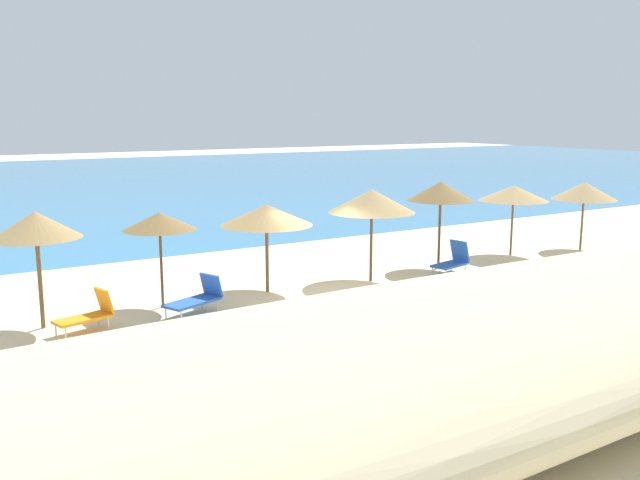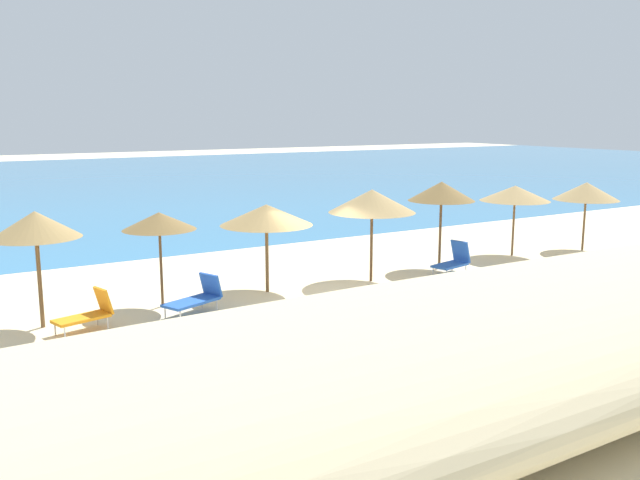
{
  "view_description": "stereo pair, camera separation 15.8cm",
  "coord_description": "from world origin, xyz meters",
  "px_view_note": "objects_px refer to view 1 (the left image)",
  "views": [
    {
      "loc": [
        -9.81,
        -15.45,
        5.03
      ],
      "look_at": [
        0.36,
        1.14,
        1.46
      ],
      "focal_mm": 38.19,
      "sensor_mm": 36.0,
      "label": 1
    },
    {
      "loc": [
        -9.67,
        -15.53,
        5.03
      ],
      "look_at": [
        0.36,
        1.14,
        1.46
      ],
      "focal_mm": 38.19,
      "sensor_mm": 36.0,
      "label": 2
    }
  ],
  "objects_px": {
    "beach_ball": "(452,289)",
    "beach_umbrella_2": "(159,221)",
    "beach_umbrella_5": "(441,191)",
    "beach_umbrella_4": "(372,201)",
    "beach_umbrella_3": "(266,215)",
    "beach_umbrella_7": "(584,191)",
    "beach_umbrella_1": "(36,225)",
    "lounge_chair_0": "(453,260)",
    "lounge_chair_2": "(197,298)",
    "lounge_chair_1": "(89,314)",
    "beach_umbrella_6": "(514,193)"
  },
  "relations": [
    {
      "from": "beach_umbrella_4",
      "to": "beach_umbrella_7",
      "type": "distance_m",
      "value": 9.7
    },
    {
      "from": "beach_umbrella_2",
      "to": "beach_umbrella_6",
      "type": "relative_size",
      "value": 1.0
    },
    {
      "from": "lounge_chair_0",
      "to": "lounge_chair_1",
      "type": "distance_m",
      "value": 11.47
    },
    {
      "from": "lounge_chair_2",
      "to": "lounge_chair_1",
      "type": "bearing_deg",
      "value": 68.99
    },
    {
      "from": "beach_umbrella_3",
      "to": "beach_umbrella_5",
      "type": "distance_m",
      "value": 6.33
    },
    {
      "from": "beach_umbrella_1",
      "to": "beach_umbrella_6",
      "type": "relative_size",
      "value": 1.11
    },
    {
      "from": "lounge_chair_2",
      "to": "beach_ball",
      "type": "height_order",
      "value": "lounge_chair_2"
    },
    {
      "from": "beach_ball",
      "to": "beach_umbrella_2",
      "type": "bearing_deg",
      "value": 158.55
    },
    {
      "from": "lounge_chair_1",
      "to": "beach_ball",
      "type": "height_order",
      "value": "lounge_chair_1"
    },
    {
      "from": "beach_umbrella_6",
      "to": "lounge_chair_1",
      "type": "distance_m",
      "value": 15.4
    },
    {
      "from": "beach_umbrella_7",
      "to": "lounge_chair_0",
      "type": "height_order",
      "value": "beach_umbrella_7"
    },
    {
      "from": "lounge_chair_1",
      "to": "lounge_chair_2",
      "type": "relative_size",
      "value": 0.86
    },
    {
      "from": "beach_umbrella_3",
      "to": "lounge_chair_1",
      "type": "height_order",
      "value": "beach_umbrella_3"
    },
    {
      "from": "beach_umbrella_3",
      "to": "lounge_chair_0",
      "type": "xyz_separation_m",
      "value": [
        6.2,
        -1.0,
        -1.83
      ]
    },
    {
      "from": "beach_umbrella_2",
      "to": "beach_ball",
      "type": "distance_m",
      "value": 8.39
    },
    {
      "from": "beach_umbrella_7",
      "to": "lounge_chair_1",
      "type": "height_order",
      "value": "beach_umbrella_7"
    },
    {
      "from": "beach_umbrella_1",
      "to": "lounge_chair_1",
      "type": "xyz_separation_m",
      "value": [
        0.89,
        -0.85,
        -2.07
      ]
    },
    {
      "from": "lounge_chair_0",
      "to": "lounge_chair_2",
      "type": "relative_size",
      "value": 0.86
    },
    {
      "from": "beach_umbrella_3",
      "to": "beach_umbrella_6",
      "type": "bearing_deg",
      "value": 0.29
    },
    {
      "from": "beach_umbrella_1",
      "to": "beach_umbrella_6",
      "type": "distance_m",
      "value": 16.15
    },
    {
      "from": "beach_umbrella_6",
      "to": "beach_umbrella_7",
      "type": "relative_size",
      "value": 0.99
    },
    {
      "from": "beach_ball",
      "to": "beach_umbrella_3",
      "type": "bearing_deg",
      "value": 146.91
    },
    {
      "from": "beach_umbrella_6",
      "to": "lounge_chair_1",
      "type": "xyz_separation_m",
      "value": [
        -15.25,
        -1.11,
        -1.84
      ]
    },
    {
      "from": "beach_umbrella_7",
      "to": "beach_umbrella_4",
      "type": "bearing_deg",
      "value": 179.16
    },
    {
      "from": "beach_umbrella_2",
      "to": "lounge_chair_2",
      "type": "relative_size",
      "value": 1.52
    },
    {
      "from": "beach_umbrella_4",
      "to": "beach_ball",
      "type": "distance_m",
      "value": 3.55
    },
    {
      "from": "beach_umbrella_1",
      "to": "lounge_chair_0",
      "type": "bearing_deg",
      "value": -3.63
    },
    {
      "from": "beach_umbrella_1",
      "to": "beach_umbrella_4",
      "type": "bearing_deg",
      "value": -1.59
    },
    {
      "from": "beach_umbrella_1",
      "to": "beach_umbrella_6",
      "type": "xyz_separation_m",
      "value": [
        16.14,
        0.27,
        -0.23
      ]
    },
    {
      "from": "lounge_chair_1",
      "to": "beach_umbrella_6",
      "type": "bearing_deg",
      "value": -101.08
    },
    {
      "from": "beach_umbrella_7",
      "to": "lounge_chair_2",
      "type": "distance_m",
      "value": 15.68
    },
    {
      "from": "beach_umbrella_2",
      "to": "beach_umbrella_6",
      "type": "bearing_deg",
      "value": -0.07
    },
    {
      "from": "lounge_chair_2",
      "to": "lounge_chair_0",
      "type": "bearing_deg",
      "value": -111.61
    },
    {
      "from": "beach_umbrella_5",
      "to": "beach_umbrella_2",
      "type": "bearing_deg",
      "value": 178.47
    },
    {
      "from": "beach_umbrella_1",
      "to": "beach_umbrella_5",
      "type": "relative_size",
      "value": 0.98
    },
    {
      "from": "beach_umbrella_2",
      "to": "lounge_chair_2",
      "type": "bearing_deg",
      "value": -63.39
    },
    {
      "from": "beach_umbrella_4",
      "to": "lounge_chair_1",
      "type": "distance_m",
      "value": 8.85
    },
    {
      "from": "beach_ball",
      "to": "beach_umbrella_4",
      "type": "bearing_deg",
      "value": 114.86
    },
    {
      "from": "beach_umbrella_4",
      "to": "beach_umbrella_5",
      "type": "distance_m",
      "value": 3.01
    },
    {
      "from": "lounge_chair_2",
      "to": "beach_umbrella_7",
      "type": "bearing_deg",
      "value": -110.29
    },
    {
      "from": "beach_umbrella_4",
      "to": "beach_umbrella_5",
      "type": "relative_size",
      "value": 0.98
    },
    {
      "from": "beach_umbrella_4",
      "to": "beach_umbrella_7",
      "type": "height_order",
      "value": "beach_umbrella_4"
    },
    {
      "from": "beach_umbrella_3",
      "to": "lounge_chair_2",
      "type": "xyz_separation_m",
      "value": [
        -2.55,
        -1.03,
        -1.82
      ]
    },
    {
      "from": "beach_umbrella_3",
      "to": "beach_umbrella_7",
      "type": "xyz_separation_m",
      "value": [
        13.02,
        -0.62,
        -0.0
      ]
    },
    {
      "from": "lounge_chair_0",
      "to": "lounge_chair_1",
      "type": "relative_size",
      "value": 1.0
    },
    {
      "from": "beach_umbrella_6",
      "to": "beach_ball",
      "type": "xyz_separation_m",
      "value": [
        -5.54,
        -2.95,
        -2.14
      ]
    },
    {
      "from": "beach_umbrella_1",
      "to": "beach_umbrella_4",
      "type": "xyz_separation_m",
      "value": [
        9.48,
        -0.26,
        -0.02
      ]
    },
    {
      "from": "beach_umbrella_2",
      "to": "lounge_chair_0",
      "type": "height_order",
      "value": "beach_umbrella_2"
    },
    {
      "from": "lounge_chair_0",
      "to": "lounge_chair_2",
      "type": "xyz_separation_m",
      "value": [
        -8.75,
        -0.03,
        0.01
      ]
    },
    {
      "from": "beach_umbrella_1",
      "to": "beach_umbrella_3",
      "type": "xyz_separation_m",
      "value": [
        6.15,
        0.22,
        -0.25
      ]
    }
  ]
}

